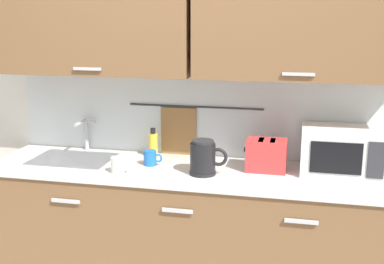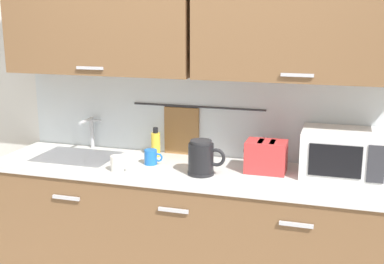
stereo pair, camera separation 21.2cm
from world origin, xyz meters
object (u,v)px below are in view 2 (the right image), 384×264
toaster (266,156)px  mug_by_kettle (151,157)px  mug_near_sink (118,163)px  dish_soap_bottle (156,144)px  microwave (342,153)px  electric_kettle (202,158)px

toaster → mug_by_kettle: 0.72m
mug_near_sink → mug_by_kettle: 0.24m
dish_soap_bottle → toaster: (0.75, -0.13, 0.01)m
dish_soap_bottle → mug_by_kettle: 0.19m
microwave → mug_near_sink: bearing=-167.0°
microwave → mug_by_kettle: bearing=-174.4°
microwave → toaster: size_ratio=1.80×
dish_soap_bottle → mug_near_sink: bearing=-106.4°
mug_by_kettle → dish_soap_bottle: bearing=101.6°
toaster → mug_by_kettle: bearing=-175.6°
microwave → mug_by_kettle: 1.16m
mug_near_sink → toaster: bearing=15.6°
microwave → toaster: (-0.43, -0.06, -0.04)m
electric_kettle → mug_near_sink: 0.51m
mug_near_sink → dish_soap_bottle: bearing=73.6°
electric_kettle → mug_near_sink: bearing=-170.6°
dish_soap_bottle → microwave: bearing=-3.3°
mug_near_sink → toaster: size_ratio=0.47×
mug_near_sink → mug_by_kettle: size_ratio=1.00×
microwave → mug_by_kettle: (-1.15, -0.11, -0.09)m
mug_by_kettle → toaster: bearing=4.4°
microwave → electric_kettle: size_ratio=2.03×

